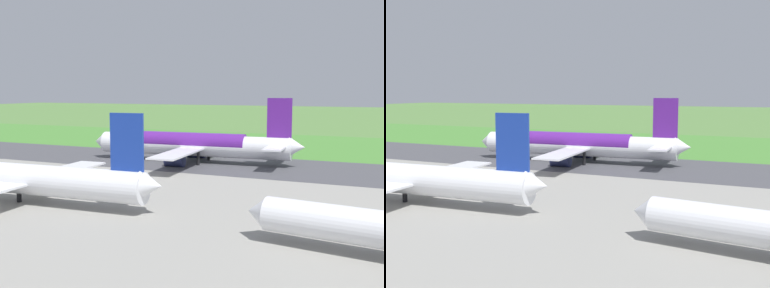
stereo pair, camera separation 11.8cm
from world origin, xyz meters
TOP-DOWN VIEW (x-y plane):
  - ground_plane at (0.00, 0.00)m, footprint 800.00×800.00m
  - runway_asphalt at (0.00, 0.00)m, footprint 600.00×29.25m
  - apron_concrete at (0.00, 53.32)m, footprint 440.00×110.00m
  - grass_verge_foreground at (0.00, -39.66)m, footprint 600.00×80.00m
  - airliner_main at (-2.84, -0.02)m, footprint 54.14×44.29m
  - airliner_parked_mid at (5.92, 48.25)m, footprint 49.45×40.44m
  - service_truck_baggage at (0.23, 26.78)m, footprint 3.28×6.11m
  - no_stopping_sign at (7.00, -36.01)m, footprint 0.60×0.10m
  - traffic_cone_orange at (11.44, -36.26)m, footprint 0.40×0.40m

SIDE VIEW (x-z plane):
  - ground_plane at x=0.00m, z-range 0.00..0.00m
  - grass_verge_foreground at x=0.00m, z-range 0.00..0.04m
  - apron_concrete at x=0.00m, z-range 0.00..0.05m
  - runway_asphalt at x=0.00m, z-range 0.00..0.06m
  - traffic_cone_orange at x=11.44m, z-range 0.00..0.55m
  - service_truck_baggage at x=0.23m, z-range 0.08..2.73m
  - no_stopping_sign at x=7.00m, z-range 0.25..2.88m
  - airliner_parked_mid at x=5.92m, z-range -3.27..11.16m
  - airliner_main at x=-2.84m, z-range -3.59..12.29m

